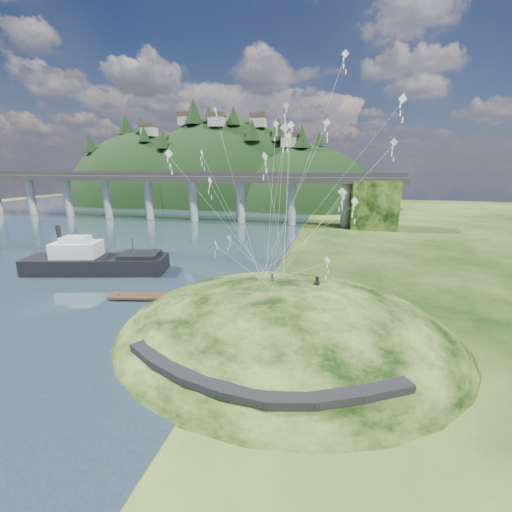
# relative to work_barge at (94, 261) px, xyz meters

# --- Properties ---
(ground) EXTENTS (320.00, 320.00, 0.00)m
(ground) POSITION_rel_work_barge_xyz_m (25.43, -15.59, -1.94)
(ground) COLOR black
(ground) RESTS_ON ground
(grass_hill) EXTENTS (36.00, 32.00, 13.00)m
(grass_hill) POSITION_rel_work_barge_xyz_m (33.43, -13.59, -3.44)
(grass_hill) COLOR black
(grass_hill) RESTS_ON ground
(footpath) EXTENTS (22.29, 5.84, 0.83)m
(footpath) POSITION_rel_work_barge_xyz_m (32.89, -25.33, 0.15)
(footpath) COLOR black
(footpath) RESTS_ON ground
(bridge) EXTENTS (160.00, 11.00, 15.00)m
(bridge) POSITION_rel_work_barge_xyz_m (-1.03, 54.48, 7.77)
(bridge) COLOR #2D2B2B
(bridge) RESTS_ON ground
(far_ridge) EXTENTS (153.00, 70.00, 94.50)m
(far_ridge) POSITION_rel_work_barge_xyz_m (-18.15, 106.58, -9.37)
(far_ridge) COLOR black
(far_ridge) RESTS_ON ground
(work_barge) EXTENTS (22.90, 11.34, 7.73)m
(work_barge) POSITION_rel_work_barge_xyz_m (0.00, 0.00, 0.00)
(work_barge) COLOR black
(work_barge) RESTS_ON ground
(wooden_dock) EXTENTS (13.50, 4.88, 0.95)m
(wooden_dock) POSITION_rel_work_barge_xyz_m (16.47, -8.25, -1.52)
(wooden_dock) COLOR #3A2317
(wooden_dock) RESTS_ON ground
(kite_flyers) EXTENTS (5.53, 0.82, 1.92)m
(kite_flyers) POSITION_rel_work_barge_xyz_m (35.32, -11.62, 3.87)
(kite_flyers) COLOR #272A34
(kite_flyers) RESTS_ON ground
(kite_swarm) EXTENTS (21.14, 15.27, 20.85)m
(kite_swarm) POSITION_rel_work_barge_xyz_m (33.00, -11.45, 15.23)
(kite_swarm) COLOR silver
(kite_swarm) RESTS_ON ground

